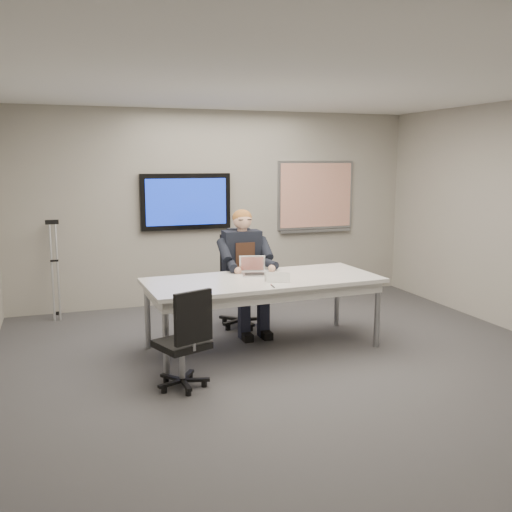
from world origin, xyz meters
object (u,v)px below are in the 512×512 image
object	(u,v)px
seated_person	(247,283)
laptop	(254,270)
office_chair_far	(241,297)
conference_table	(263,286)
office_chair_near	(184,358)

from	to	relation	value
seated_person	laptop	size ratio (longest dim) A/B	4.32
office_chair_far	seated_person	size ratio (longest dim) A/B	0.77
conference_table	office_chair_near	bearing A→B (deg)	-143.80
office_chair_far	office_chair_near	size ratio (longest dim) A/B	1.21
office_chair_far	seated_person	xyz separation A→B (m)	(-0.01, -0.28, 0.24)
laptop	seated_person	bearing A→B (deg)	98.46
conference_table	office_chair_near	size ratio (longest dim) A/B	2.76
office_chair_far	office_chair_near	xyz separation A→B (m)	(-1.11, -1.81, -0.06)
conference_table	laptop	size ratio (longest dim) A/B	7.61
office_chair_far	office_chair_near	world-z (taller)	office_chair_far
conference_table	office_chair_far	size ratio (longest dim) A/B	2.29
office_chair_far	seated_person	world-z (taller)	seated_person
seated_person	conference_table	bearing A→B (deg)	-90.13
laptop	office_chair_far	bearing A→B (deg)	100.42
conference_table	office_chair_near	xyz separation A→B (m)	(-1.08, -0.87, -0.41)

